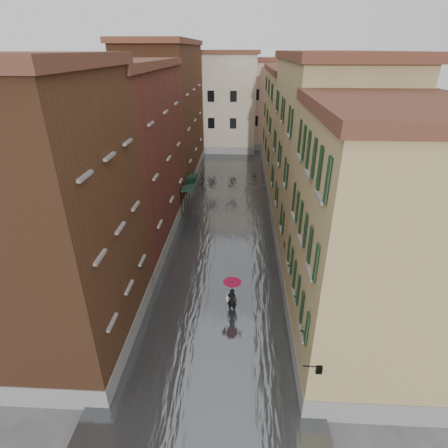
# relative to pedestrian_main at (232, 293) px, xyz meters

# --- Properties ---
(ground) EXTENTS (120.00, 120.00, 0.00)m
(ground) POSITION_rel_pedestrian_main_xyz_m (-0.94, -0.48, -1.32)
(ground) COLOR #4E4E50
(ground) RESTS_ON ground
(floodwater) EXTENTS (10.00, 60.00, 0.20)m
(floodwater) POSITION_rel_pedestrian_main_xyz_m (-0.94, 12.52, -1.22)
(floodwater) COLOR #4B4F53
(floodwater) RESTS_ON ground
(building_left_near) EXTENTS (6.00, 8.00, 13.00)m
(building_left_near) POSITION_rel_pedestrian_main_xyz_m (-7.94, -2.48, 5.18)
(building_left_near) COLOR brown
(building_left_near) RESTS_ON ground
(building_left_mid) EXTENTS (6.00, 14.00, 12.50)m
(building_left_mid) POSITION_rel_pedestrian_main_xyz_m (-7.94, 8.52, 4.93)
(building_left_mid) COLOR #592E1C
(building_left_mid) RESTS_ON ground
(building_left_far) EXTENTS (6.00, 16.00, 14.00)m
(building_left_far) POSITION_rel_pedestrian_main_xyz_m (-7.94, 23.52, 5.68)
(building_left_far) COLOR brown
(building_left_far) RESTS_ON ground
(building_right_near) EXTENTS (6.00, 8.00, 11.50)m
(building_right_near) POSITION_rel_pedestrian_main_xyz_m (6.06, -2.48, 4.43)
(building_right_near) COLOR tan
(building_right_near) RESTS_ON ground
(building_right_mid) EXTENTS (6.00, 14.00, 13.00)m
(building_right_mid) POSITION_rel_pedestrian_main_xyz_m (6.06, 8.52, 5.18)
(building_right_mid) COLOR tan
(building_right_mid) RESTS_ON ground
(building_right_far) EXTENTS (6.00, 16.00, 11.50)m
(building_right_far) POSITION_rel_pedestrian_main_xyz_m (6.06, 23.52, 4.43)
(building_right_far) COLOR tan
(building_right_far) RESTS_ON ground
(building_end_cream) EXTENTS (12.00, 9.00, 13.00)m
(building_end_cream) POSITION_rel_pedestrian_main_xyz_m (-3.94, 37.52, 5.18)
(building_end_cream) COLOR beige
(building_end_cream) RESTS_ON ground
(building_end_pink) EXTENTS (10.00, 9.00, 12.00)m
(building_end_pink) POSITION_rel_pedestrian_main_xyz_m (5.06, 39.52, 4.68)
(building_end_pink) COLOR #CAA38D
(building_end_pink) RESTS_ON ground
(awning_near) EXTENTS (1.09, 3.29, 2.80)m
(awning_near) POSITION_rel_pedestrian_main_xyz_m (-4.42, 13.94, 1.15)
(awning_near) COLOR #142E22
(awning_near) RESTS_ON ground
(awning_far) EXTENTS (1.09, 3.02, 2.80)m
(awning_far) POSITION_rel_pedestrian_main_xyz_m (-4.43, 15.43, 1.15)
(awning_far) COLOR #142E22
(awning_far) RESTS_ON ground
(wall_lantern) EXTENTS (0.71, 0.22, 0.35)m
(wall_lantern) POSITION_rel_pedestrian_main_xyz_m (3.39, -6.48, 1.69)
(wall_lantern) COLOR black
(wall_lantern) RESTS_ON ground
(window_planters) EXTENTS (0.59, 10.91, 0.84)m
(window_planters) POSITION_rel_pedestrian_main_xyz_m (3.18, -0.01, 2.19)
(window_planters) COLOR brown
(window_planters) RESTS_ON ground
(pedestrian_main) EXTENTS (1.05, 1.05, 2.06)m
(pedestrian_main) POSITION_rel_pedestrian_main_xyz_m (0.00, 0.00, 0.00)
(pedestrian_main) COLOR black
(pedestrian_main) RESTS_ON ground
(pedestrian_far) EXTENTS (0.79, 0.65, 1.47)m
(pedestrian_far) POSITION_rel_pedestrian_main_xyz_m (-3.83, 20.10, -0.59)
(pedestrian_far) COLOR black
(pedestrian_far) RESTS_ON ground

